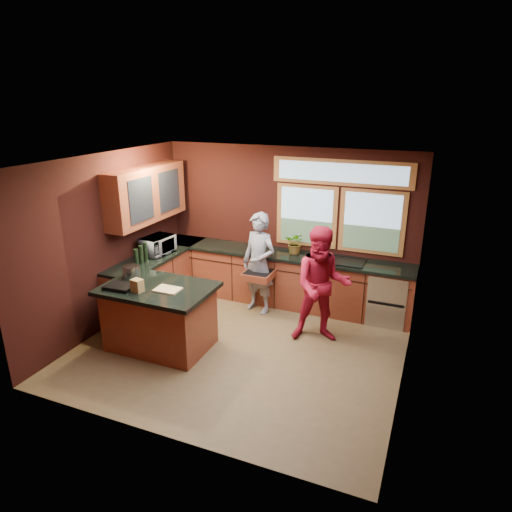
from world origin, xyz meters
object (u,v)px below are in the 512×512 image
Objects in this scene: island at (160,316)px; stock_pot at (131,272)px; person_grey at (259,263)px; cutting_board at (168,289)px; person_red at (322,285)px.

stock_pot is (-0.55, 0.15, 0.56)m from island.
cutting_board is (-0.67, -1.70, 0.10)m from person_grey.
cutting_board is at bearing -14.04° from island.
person_red reaches higher than stock_pot.
person_grey reaches higher than cutting_board.
island is 0.90× the size of person_grey.
island is 1.90m from person_grey.
cutting_board is 0.78m from stock_pot.
person_grey is 0.98× the size of person_red.
stock_pot is at bearing -178.33° from person_red.
cutting_board is at bearing -95.05° from person_grey.
person_grey is 1.83m from cutting_board.
person_red is (2.09, 1.09, 0.40)m from island.
person_red is at bearing 31.02° from cutting_board.
stock_pot reaches higher than island.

